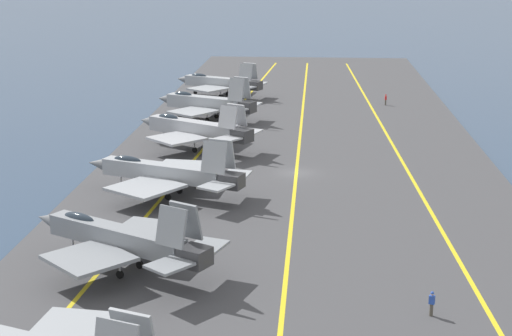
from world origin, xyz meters
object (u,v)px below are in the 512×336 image
parked_jet_second (121,238)px  crew_blue_vest (432,302)px  parked_jet_sixth (220,83)px  crew_red_vest (386,99)px  parked_jet_third (166,173)px  parked_jet_fourth (195,129)px  parked_jet_fifth (206,103)px

parked_jet_second → crew_blue_vest: 23.08m
parked_jet_sixth → crew_blue_vest: 83.88m
parked_jet_sixth → crew_red_vest: (-5.67, -27.01, -1.38)m
parked_jet_third → parked_jet_sixth: parked_jet_third is taller
parked_jet_fourth → crew_red_vest: size_ratio=9.44×
parked_jet_third → crew_red_vest: parked_jet_third is taller
crew_blue_vest → crew_red_vest: size_ratio=1.00×
parked_jet_sixth → crew_blue_vest: (-80.39, -23.92, -1.38)m
parked_jet_fourth → parked_jet_third: bearing=-179.9°
parked_jet_second → crew_blue_vest: (-5.88, -22.25, -1.70)m
crew_blue_vest → parked_jet_fifth: bearing=20.9°
parked_jet_third → parked_jet_fifth: parked_jet_fifth is taller
crew_blue_vest → parked_jet_fourth: bearing=27.1°
parked_jet_third → crew_blue_vest: parked_jet_third is taller
parked_jet_fifth → crew_red_vest: parked_jet_fifth is taller
parked_jet_sixth → crew_blue_vest: bearing=-163.4°
parked_jet_sixth → crew_red_vest: 27.64m
parked_jet_third → parked_jet_sixth: bearing=1.5°
parked_jet_second → crew_blue_vest: bearing=-104.8°
crew_blue_vest → parked_jet_second: bearing=75.2°
parked_jet_second → parked_jet_fourth: 38.06m
parked_jet_fourth → crew_blue_vest: size_ratio=9.40×
parked_jet_second → crew_red_vest: size_ratio=9.43×
parked_jet_sixth → crew_blue_vest: parked_jet_sixth is taller
parked_jet_fourth → parked_jet_sixth: parked_jet_fourth is taller
crew_blue_vest → crew_red_vest: (74.72, -3.10, -0.00)m
parked_jet_fifth → crew_red_vest: 29.66m
parked_jet_fifth → parked_jet_sixth: bearing=1.2°
parked_jet_second → crew_blue_vest: size_ratio=9.39×
parked_jet_fourth → crew_blue_vest: bearing=-152.9°
parked_jet_second → parked_jet_sixth: size_ratio=1.02×
parked_jet_fourth → parked_jet_fifth: parked_jet_fifth is taller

